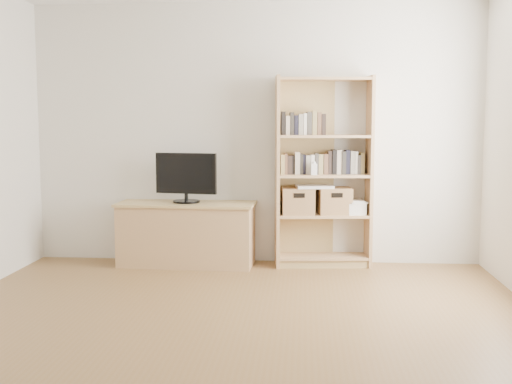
# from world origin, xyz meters

# --- Properties ---
(floor) EXTENTS (4.50, 5.00, 0.01)m
(floor) POSITION_xyz_m (0.00, 0.00, 0.00)
(floor) COLOR brown
(floor) RESTS_ON ground
(back_wall) EXTENTS (4.50, 0.02, 2.60)m
(back_wall) POSITION_xyz_m (0.00, 2.50, 1.30)
(back_wall) COLOR silver
(back_wall) RESTS_ON floor
(front_wall) EXTENTS (4.50, 0.02, 2.60)m
(front_wall) POSITION_xyz_m (0.00, -2.50, 1.30)
(front_wall) COLOR silver
(front_wall) RESTS_ON floor
(tv_stand) EXTENTS (1.33, 0.55, 0.60)m
(tv_stand) POSITION_xyz_m (-0.67, 2.25, 0.30)
(tv_stand) COLOR tan
(tv_stand) RESTS_ON floor
(bookshelf) EXTENTS (0.96, 0.42, 1.87)m
(bookshelf) POSITION_xyz_m (0.68, 2.33, 0.93)
(bookshelf) COLOR tan
(bookshelf) RESTS_ON floor
(television) EXTENTS (0.62, 0.16, 0.49)m
(television) POSITION_xyz_m (-0.67, 2.25, 0.87)
(television) COLOR black
(television) RESTS_ON tv_stand
(books_row_mid) EXTENTS (0.90, 0.22, 0.24)m
(books_row_mid) POSITION_xyz_m (0.68, 2.35, 1.03)
(books_row_mid) COLOR #998753
(books_row_mid) RESTS_ON bookshelf
(books_row_upper) EXTENTS (0.36, 0.17, 0.18)m
(books_row_upper) POSITION_xyz_m (0.47, 2.33, 1.39)
(books_row_upper) COLOR #998753
(books_row_upper) RESTS_ON bookshelf
(baby_monitor) EXTENTS (0.06, 0.04, 0.11)m
(baby_monitor) POSITION_xyz_m (0.59, 2.22, 0.97)
(baby_monitor) COLOR white
(baby_monitor) RESTS_ON bookshelf
(basket_left) EXTENTS (0.34, 0.29, 0.26)m
(basket_left) POSITION_xyz_m (0.43, 2.30, 0.65)
(basket_left) COLOR #976C44
(basket_left) RESTS_ON bookshelf
(basket_right) EXTENTS (0.35, 0.30, 0.26)m
(basket_right) POSITION_xyz_m (0.79, 2.34, 0.65)
(basket_right) COLOR #976C44
(basket_right) RESTS_ON bookshelf
(laptop) EXTENTS (0.39, 0.30, 0.03)m
(laptop) POSITION_xyz_m (0.59, 2.31, 0.79)
(laptop) COLOR white
(laptop) RESTS_ON basket_left
(magazine_stack) EXTENTS (0.20, 0.27, 0.11)m
(magazine_stack) POSITION_xyz_m (1.00, 2.36, 0.58)
(magazine_stack) COLOR silver
(magazine_stack) RESTS_ON bookshelf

